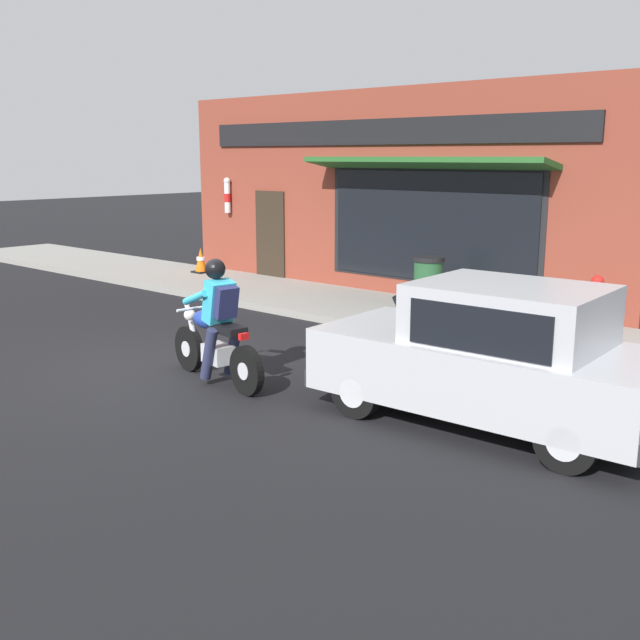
% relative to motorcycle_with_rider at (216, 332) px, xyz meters
% --- Properties ---
extents(ground_plane, '(80.00, 80.00, 0.00)m').
position_rel_motorcycle_with_rider_xyz_m(ground_plane, '(-0.25, 1.14, -0.68)').
color(ground_plane, black).
extents(sidewalk_curb, '(2.60, 22.00, 0.14)m').
position_rel_motorcycle_with_rider_xyz_m(sidewalk_curb, '(4.83, 4.14, -0.61)').
color(sidewalk_curb, gray).
rests_on(sidewalk_curb, ground).
extents(storefront_building, '(1.25, 10.80, 4.20)m').
position_rel_motorcycle_with_rider_xyz_m(storefront_building, '(6.36, 2.09, 1.43)').
color(storefront_building, brown).
rests_on(storefront_building, ground).
extents(motorcycle_with_rider, '(0.65, 2.01, 1.62)m').
position_rel_motorcycle_with_rider_xyz_m(motorcycle_with_rider, '(0.00, 0.00, 0.00)').
color(motorcycle_with_rider, black).
rests_on(motorcycle_with_rider, ground).
extents(car_hatchback, '(1.80, 3.85, 1.57)m').
position_rel_motorcycle_with_rider_xyz_m(car_hatchback, '(0.92, -3.41, 0.09)').
color(car_hatchback, black).
rests_on(car_hatchback, ground).
extents(fire_hydrant, '(0.36, 0.24, 0.88)m').
position_rel_motorcycle_with_rider_xyz_m(fire_hydrant, '(5.64, -2.73, -0.11)').
color(fire_hydrant, red).
rests_on(fire_hydrant, sidewalk_curb).
extents(trash_bin, '(0.56, 0.56, 0.98)m').
position_rel_motorcycle_with_rider_xyz_m(trash_bin, '(5.13, 0.13, -0.04)').
color(trash_bin, '#23512D').
rests_on(trash_bin, sidewalk_curb).
extents(traffic_cone, '(0.36, 0.36, 0.60)m').
position_rel_motorcycle_with_rider_xyz_m(traffic_cone, '(5.37, 6.72, -0.25)').
color(traffic_cone, black).
rests_on(traffic_cone, sidewalk_curb).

